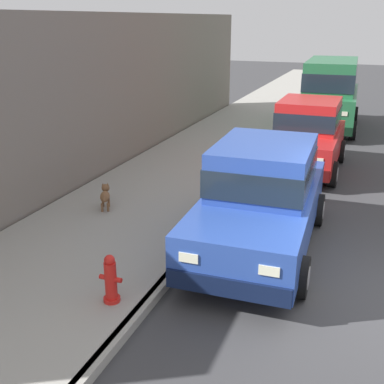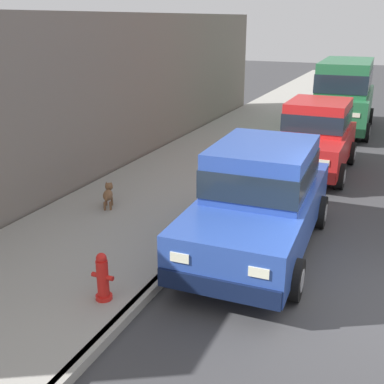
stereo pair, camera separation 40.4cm
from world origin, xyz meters
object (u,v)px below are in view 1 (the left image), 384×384
object	(u,v)px
car_blue_sedan	(262,196)
car_green_van	(330,91)
dog_brown	(105,195)
fire_hydrant	(111,280)
car_red_hatchback	(307,134)

from	to	relation	value
car_blue_sedan	car_green_van	size ratio (longest dim) A/B	0.94
dog_brown	fire_hydrant	world-z (taller)	fire_hydrant
dog_brown	car_green_van	bearing A→B (deg)	71.34
car_red_hatchback	car_green_van	size ratio (longest dim) A/B	0.77
car_blue_sedan	dog_brown	xyz separation A→B (m)	(-3.39, 0.35, -0.55)
car_red_hatchback	fire_hydrant	world-z (taller)	car_red_hatchback
car_red_hatchback	dog_brown	xyz separation A→B (m)	(-3.44, -4.78, -0.55)
car_blue_sedan	fire_hydrant	world-z (taller)	car_blue_sedan
car_green_van	dog_brown	xyz separation A→B (m)	(-3.46, -10.23, -0.97)
car_green_van	dog_brown	size ratio (longest dim) A/B	7.14
car_blue_sedan	fire_hydrant	xyz separation A→B (m)	(-1.49, -2.72, -0.51)
car_blue_sedan	dog_brown	distance (m)	3.45
dog_brown	fire_hydrant	size ratio (longest dim) A/B	0.96
car_blue_sedan	fire_hydrant	distance (m)	3.14
dog_brown	car_blue_sedan	bearing A→B (deg)	-5.84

